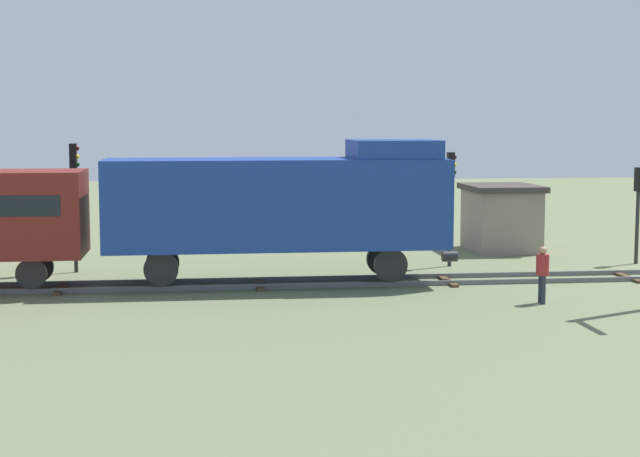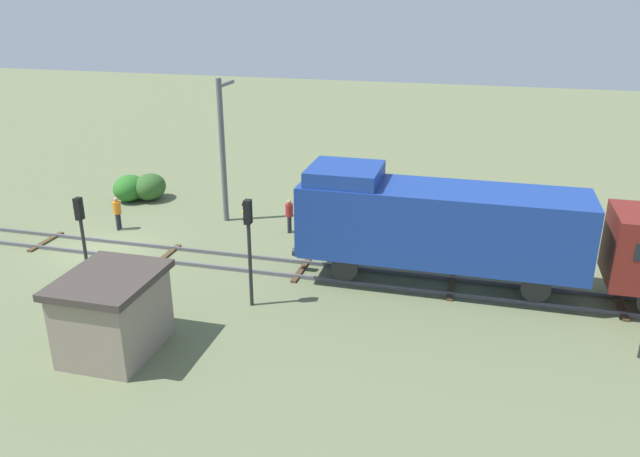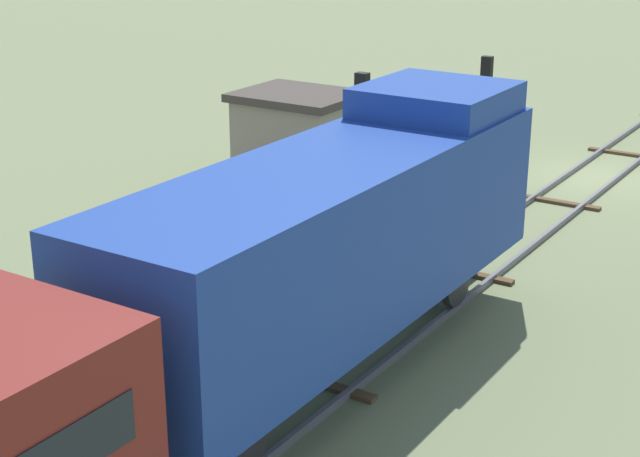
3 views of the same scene
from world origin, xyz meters
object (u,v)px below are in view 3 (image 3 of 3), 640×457
Objects in this scene: locomotive at (341,228)px; relay_hut at (298,136)px; traffic_signal_mid at (362,124)px; traffic_signal_near at (486,92)px.

relay_hut is at bearing -52.43° from locomotive.
relay_hut is (4.10, -3.25, -1.55)m from traffic_signal_mid.
traffic_signal_near is at bearing -137.48° from relay_hut.
traffic_signal_near is 5.95m from relay_hut.
traffic_signal_mid reaches higher than relay_hut.
traffic_signal_near is at bearing -91.59° from traffic_signal_mid.
locomotive is 3.18× the size of traffic_signal_near.
traffic_signal_mid is (0.20, 7.19, 0.39)m from traffic_signal_near.
traffic_signal_near is (3.20, -13.69, -0.22)m from locomotive.
traffic_signal_mid is at bearing 141.62° from relay_hut.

